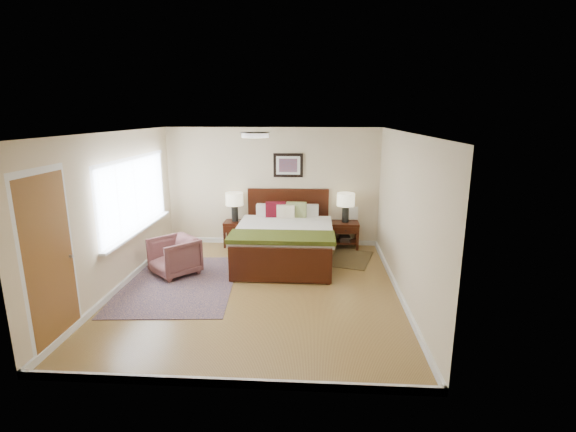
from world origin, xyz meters
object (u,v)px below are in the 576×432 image
(nightstand_left, at_px, (235,227))
(lamp_right, at_px, (346,202))
(bed, at_px, (285,233))
(nightstand_right, at_px, (345,232))
(rug_persian, at_px, (179,283))
(armchair, at_px, (174,256))
(lamp_left, at_px, (234,201))

(nightstand_left, height_order, lamp_right, lamp_right)
(bed, height_order, lamp_right, bed)
(nightstand_right, xyz_separation_m, rug_persian, (-2.89, -2.10, -0.35))
(nightstand_right, distance_m, armchair, 3.52)
(lamp_left, bearing_deg, lamp_right, 0.00)
(lamp_left, relative_size, armchair, 0.83)
(lamp_right, bearing_deg, bed, -144.11)
(lamp_right, distance_m, rug_persian, 3.71)
(lamp_left, height_order, lamp_right, lamp_right)
(lamp_right, relative_size, rug_persian, 0.24)
(nightstand_left, bearing_deg, bed, -37.35)
(nightstand_left, xyz_separation_m, lamp_left, (-0.00, 0.02, 0.56))
(bed, xyz_separation_m, lamp_right, (1.21, 0.87, 0.44))
(lamp_left, bearing_deg, rug_persian, -104.98)
(nightstand_left, bearing_deg, rug_persian, -105.12)
(bed, xyz_separation_m, rug_persian, (-1.68, -1.24, -0.55))
(bed, height_order, rug_persian, bed)
(nightstand_left, xyz_separation_m, armchair, (-0.76, -1.67, -0.09))
(bed, height_order, nightstand_left, bed)
(bed, xyz_separation_m, nightstand_left, (-1.12, 0.85, -0.13))
(bed, distance_m, rug_persian, 2.16)
(bed, relative_size, nightstand_left, 4.13)
(bed, bearing_deg, rug_persian, -143.73)
(lamp_left, bearing_deg, nightstand_left, -90.00)
(nightstand_right, bearing_deg, armchair, -151.47)
(nightstand_right, relative_size, lamp_right, 0.93)
(nightstand_left, relative_size, armchair, 0.74)
(rug_persian, bearing_deg, nightstand_left, 70.38)
(bed, distance_m, lamp_right, 1.56)
(bed, height_order, armchair, bed)
(bed, bearing_deg, nightstand_right, 35.45)
(nightstand_left, relative_size, lamp_right, 0.89)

